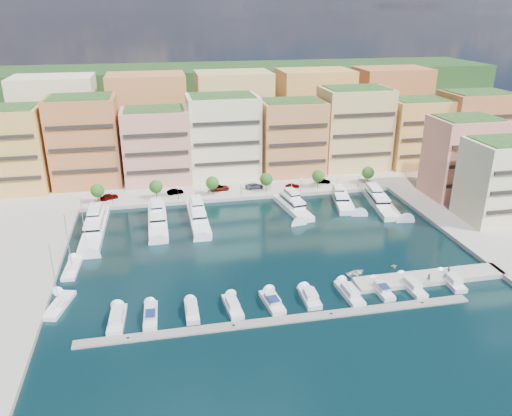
# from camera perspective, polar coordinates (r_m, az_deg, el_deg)

# --- Properties ---
(ground) EXTENTS (400.00, 400.00, 0.00)m
(ground) POSITION_cam_1_polar(r_m,az_deg,el_deg) (117.15, 0.90, -4.35)
(ground) COLOR black
(ground) RESTS_ON ground
(north_quay) EXTENTS (220.00, 64.00, 2.00)m
(north_quay) POSITION_cam_1_polar(r_m,az_deg,el_deg) (173.98, -3.47, 4.60)
(north_quay) COLOR #9E998E
(north_quay) RESTS_ON ground
(hillside) EXTENTS (240.00, 40.00, 58.00)m
(hillside) POSITION_cam_1_polar(r_m,az_deg,el_deg) (219.91, -5.28, 8.27)
(hillside) COLOR #193415
(hillside) RESTS_ON ground
(south_pontoon) EXTENTS (72.00, 2.20, 0.35)m
(south_pontoon) POSITION_cam_1_polar(r_m,az_deg,el_deg) (91.38, 3.13, -12.74)
(south_pontoon) COLOR gray
(south_pontoon) RESTS_ON ground
(finger_pier) EXTENTS (32.00, 5.00, 2.00)m
(finger_pier) POSITION_cam_1_polar(r_m,az_deg,el_deg) (109.36, 19.19, -7.75)
(finger_pier) COLOR #9E998E
(finger_pier) RESTS_ON ground
(apartment_0) EXTENTS (22.00, 16.50, 24.80)m
(apartment_0) POSITION_cam_1_polar(r_m,az_deg,el_deg) (163.15, -26.65, 5.96)
(apartment_0) COLOR #E99955
(apartment_0) RESTS_ON north_quay
(apartment_1) EXTENTS (20.00, 16.50, 26.80)m
(apartment_1) POSITION_cam_1_polar(r_m,az_deg,el_deg) (160.41, -18.93, 7.25)
(apartment_1) COLOR #BC6A3E
(apartment_1) RESTS_ON north_quay
(apartment_2) EXTENTS (20.00, 15.50, 22.80)m
(apartment_2) POSITION_cam_1_polar(r_m,az_deg,el_deg) (157.54, -11.30, 7.01)
(apartment_2) COLOR #E99282
(apartment_2) RESTS_ON north_quay
(apartment_3) EXTENTS (22.00, 16.50, 25.80)m
(apartment_3) POSITION_cam_1_polar(r_m,az_deg,el_deg) (160.44, -3.78, 8.21)
(apartment_3) COLOR beige
(apartment_3) RESTS_ON north_quay
(apartment_4) EXTENTS (20.00, 15.50, 23.80)m
(apartment_4) POSITION_cam_1_polar(r_m,az_deg,el_deg) (163.09, 4.08, 8.07)
(apartment_4) COLOR #CE764D
(apartment_4) RESTS_ON north_quay
(apartment_5) EXTENTS (22.00, 16.50, 26.80)m
(apartment_5) POSITION_cam_1_polar(r_m,az_deg,el_deg) (171.63, 11.11, 8.94)
(apartment_5) COLOR tan
(apartment_5) RESTS_ON north_quay
(apartment_6) EXTENTS (20.00, 15.50, 22.80)m
(apartment_6) POSITION_cam_1_polar(r_m,az_deg,el_deg) (179.80, 17.88, 8.22)
(apartment_6) COLOR #E99955
(apartment_6) RESTS_ON north_quay
(apartment_7) EXTENTS (22.00, 16.50, 24.80)m
(apartment_7) POSITION_cam_1_polar(r_m,az_deg,el_deg) (188.44, 23.59, 8.36)
(apartment_7) COLOR #BC6A3E
(apartment_7) RESTS_ON north_quay
(apartment_east_a) EXTENTS (18.00, 14.50, 22.80)m
(apartment_east_a) POSITION_cam_1_polar(r_m,az_deg,el_deg) (154.08, 22.47, 5.41)
(apartment_east_a) COLOR #E99282
(apartment_east_a) RESTS_ON east_quay
(apartment_east_b) EXTENTS (18.00, 14.50, 20.80)m
(apartment_east_b) POSITION_cam_1_polar(r_m,az_deg,el_deg) (140.49, 26.32, 2.84)
(apartment_east_b) COLOR beige
(apartment_east_b) RESTS_ON east_quay
(backblock_0) EXTENTS (26.00, 18.00, 30.00)m
(backblock_0) POSITION_cam_1_polar(r_m,az_deg,el_deg) (182.97, -21.69, 9.15)
(backblock_0) COLOR beige
(backblock_0) RESTS_ON north_quay
(backblock_1) EXTENTS (26.00, 18.00, 30.00)m
(backblock_1) POSITION_cam_1_polar(r_m,az_deg,el_deg) (180.11, -12.16, 10.02)
(backblock_1) COLOR #CE764D
(backblock_1) RESTS_ON north_quay
(backblock_2) EXTENTS (26.00, 18.00, 30.00)m
(backblock_2) POSITION_cam_1_polar(r_m,az_deg,el_deg) (182.21, -2.55, 10.62)
(backblock_2) COLOR tan
(backblock_2) RESTS_ON north_quay
(backblock_3) EXTENTS (26.00, 18.00, 30.00)m
(backblock_3) POSITION_cam_1_polar(r_m,az_deg,el_deg) (189.10, 6.63, 10.92)
(backblock_3) COLOR #E99955
(backblock_3) RESTS_ON north_quay
(backblock_4) EXTENTS (26.00, 18.00, 30.00)m
(backblock_4) POSITION_cam_1_polar(r_m,az_deg,el_deg) (200.30, 14.98, 10.95)
(backblock_4) COLOR #BC6A3E
(backblock_4) RESTS_ON north_quay
(tree_0) EXTENTS (3.80, 3.80, 5.65)m
(tree_0) POSITION_cam_1_polar(r_m,az_deg,el_deg) (145.00, -17.68, 1.92)
(tree_0) COLOR #473323
(tree_0) RESTS_ON north_quay
(tree_1) EXTENTS (3.80, 3.80, 5.65)m
(tree_1) POSITION_cam_1_polar(r_m,az_deg,el_deg) (143.96, -11.36, 2.41)
(tree_1) COLOR #473323
(tree_1) RESTS_ON north_quay
(tree_2) EXTENTS (3.80, 3.80, 5.65)m
(tree_2) POSITION_cam_1_polar(r_m,az_deg,el_deg) (144.70, -5.03, 2.87)
(tree_2) COLOR #473323
(tree_2) RESTS_ON north_quay
(tree_3) EXTENTS (3.80, 3.80, 5.65)m
(tree_3) POSITION_cam_1_polar(r_m,az_deg,el_deg) (147.18, 1.18, 3.29)
(tree_3) COLOR #473323
(tree_3) RESTS_ON north_quay
(tree_4) EXTENTS (3.80, 3.80, 5.65)m
(tree_4) POSITION_cam_1_polar(r_m,az_deg,el_deg) (151.33, 7.11, 3.65)
(tree_4) COLOR #473323
(tree_4) RESTS_ON north_quay
(tree_5) EXTENTS (3.80, 3.80, 5.65)m
(tree_5) POSITION_cam_1_polar(r_m,az_deg,el_deg) (157.00, 12.68, 3.96)
(tree_5) COLOR #473323
(tree_5) RESTS_ON north_quay
(lamppost_0) EXTENTS (0.30, 0.30, 4.20)m
(lamppost_0) POSITION_cam_1_polar(r_m,az_deg,el_deg) (142.72, -16.13, 1.39)
(lamppost_0) COLOR black
(lamppost_0) RESTS_ON north_quay
(lamppost_1) EXTENTS (0.30, 0.30, 4.20)m
(lamppost_1) POSITION_cam_1_polar(r_m,az_deg,el_deg) (142.17, -8.91, 1.94)
(lamppost_1) COLOR black
(lamppost_1) RESTS_ON north_quay
(lamppost_2) EXTENTS (0.30, 0.30, 4.20)m
(lamppost_2) POSITION_cam_1_polar(r_m,az_deg,el_deg) (143.89, -1.74, 2.45)
(lamppost_2) COLOR black
(lamppost_2) RESTS_ON north_quay
(lamppost_3) EXTENTS (0.30, 0.30, 4.20)m
(lamppost_3) POSITION_cam_1_polar(r_m,az_deg,el_deg) (147.80, 5.16, 2.91)
(lamppost_3) COLOR black
(lamppost_3) RESTS_ON north_quay
(lamppost_4) EXTENTS (0.30, 0.30, 4.20)m
(lamppost_4) POSITION_cam_1_polar(r_m,az_deg,el_deg) (153.73, 11.62, 3.30)
(lamppost_4) COLOR black
(lamppost_4) RESTS_ON north_quay
(yacht_0) EXTENTS (5.37, 26.67, 7.30)m
(yacht_0) POSITION_cam_1_polar(r_m,az_deg,el_deg) (130.77, -17.91, -1.98)
(yacht_0) COLOR white
(yacht_0) RESTS_ON ground
(yacht_1) EXTENTS (4.86, 22.37, 7.30)m
(yacht_1) POSITION_cam_1_polar(r_m,az_deg,el_deg) (131.46, -11.19, -1.21)
(yacht_1) COLOR white
(yacht_1) RESTS_ON ground
(yacht_2) EXTENTS (4.67, 22.78, 7.30)m
(yacht_2) POSITION_cam_1_polar(r_m,az_deg,el_deg) (131.60, -6.67, -0.84)
(yacht_2) COLOR white
(yacht_2) RESTS_ON ground
(yacht_4) EXTENTS (7.02, 19.01, 7.30)m
(yacht_4) POSITION_cam_1_polar(r_m,az_deg,el_deg) (137.62, 4.17, 0.25)
(yacht_4) COLOR white
(yacht_4) RESTS_ON ground
(yacht_5) EXTENTS (7.41, 16.51, 7.30)m
(yacht_5) POSITION_cam_1_polar(r_m,az_deg,el_deg) (143.22, 9.83, 0.91)
(yacht_5) COLOR white
(yacht_5) RESTS_ON ground
(yacht_6) EXTENTS (7.79, 22.67, 7.30)m
(yacht_6) POSITION_cam_1_polar(r_m,az_deg,el_deg) (144.63, 13.96, 0.78)
(yacht_6) COLOR white
(yacht_6) RESTS_ON ground
(cruiser_0) EXTENTS (3.26, 8.92, 2.55)m
(cruiser_0) POSITION_cam_1_polar(r_m,az_deg,el_deg) (93.84, -15.59, -12.20)
(cruiser_0) COLOR silver
(cruiser_0) RESTS_ON ground
(cruiser_1) EXTENTS (2.68, 8.66, 2.66)m
(cruiser_1) POSITION_cam_1_polar(r_m,az_deg,el_deg) (93.41, -11.95, -11.97)
(cruiser_1) COLOR silver
(cruiser_1) RESTS_ON ground
(cruiser_2) EXTENTS (2.38, 7.32, 2.55)m
(cruiser_2) POSITION_cam_1_polar(r_m,az_deg,el_deg) (93.47, -7.35, -11.62)
(cruiser_2) COLOR silver
(cruiser_2) RESTS_ON ground
(cruiser_3) EXTENTS (3.18, 8.07, 2.55)m
(cruiser_3) POSITION_cam_1_polar(r_m,az_deg,el_deg) (94.08, -2.67, -11.20)
(cruiser_3) COLOR silver
(cruiser_3) RESTS_ON ground
(cruiser_4) EXTENTS (3.66, 8.20, 2.66)m
(cruiser_4) POSITION_cam_1_polar(r_m,az_deg,el_deg) (95.25, 1.88, -10.71)
(cruiser_4) COLOR silver
(cruiser_4) RESTS_ON ground
(cruiser_5) EXTENTS (2.90, 7.13, 2.55)m
(cruiser_5) POSITION_cam_1_polar(r_m,az_deg,el_deg) (97.03, 6.19, -10.18)
(cruiser_5) COLOR silver
(cruiser_5) RESTS_ON ground
(cruiser_6) EXTENTS (3.28, 9.21, 2.55)m
(cruiser_6) POSITION_cam_1_polar(r_m,az_deg,el_deg) (99.46, 10.64, -9.59)
(cruiser_6) COLOR silver
(cruiser_6) RESTS_ON ground
(cruiser_7) EXTENTS (2.84, 7.60, 2.66)m
(cruiser_7) POSITION_cam_1_polar(r_m,az_deg,el_deg) (101.90, 14.12, -9.07)
(cruiser_7) COLOR silver
(cruiser_7) RESTS_ON ground
(cruiser_8) EXTENTS (2.92, 8.62, 2.55)m
(cruiser_8) POSITION_cam_1_polar(r_m,az_deg,el_deg) (104.66, 17.34, -8.57)
(cruiser_8) COLOR silver
(cruiser_8) RESTS_ON ground
(cruiser_9) EXTENTS (3.06, 7.59, 2.55)m
(cruiser_9) POSITION_cam_1_polar(r_m,az_deg,el_deg) (109.00, 21.52, -7.87)
(cruiser_9) COLOR silver
(cruiser_9) RESTS_ON ground
(sailboat_1) EXTENTS (3.34, 9.58, 13.20)m
(sailboat_1) POSITION_cam_1_polar(r_m,az_deg,el_deg) (113.46, -20.28, -6.60)
(sailboat_1) COLOR white
(sailboat_1) RESTS_ON ground
(sailboat_2) EXTENTS (4.33, 9.24, 13.20)m
(sailboat_2) POSITION_cam_1_polar(r_m,az_deg,el_deg) (121.72, -18.75, -4.38)
(sailboat_2) COLOR white
(sailboat_2) RESTS_ON ground
(sailboat_0) EXTENTS (5.11, 9.80, 13.20)m
(sailboat_0) POSITION_cam_1_polar(r_m,az_deg,el_deg) (101.52, -21.56, -10.35)
(sailboat_0) COLOR white
(sailboat_0) RESTS_ON ground
(tender_1) EXTENTS (1.55, 1.38, 0.74)m
(tender_1) POSITION_cam_1_polar(r_m,az_deg,el_deg) (111.85, 15.49, -6.37)
(tender_1) COLOR beige
(tender_1) RESTS_ON ground
(tender_3) EXTENTS (1.75, 1.56, 0.83)m
(tender_3) POSITION_cam_1_polar(r_m,az_deg,el_deg) (115.64, 22.14, -6.27)
(tender_3) COLOR beige
(tender_3) RESTS_ON ground
(tender_0) EXTENTS (5.22, 4.56, 0.90)m
(tender_0) POSITION_cam_1_polar(r_m,az_deg,el_deg) (106.85, 11.35, -7.33)
(tender_0) COLOR silver
(tender_0) RESTS_ON ground
(car_0) EXTENTS (5.44, 3.93, 1.72)m
(car_0) POSITION_cam_1_polar(r_m,az_deg,el_deg) (147.94, -16.45, 1.27)
(car_0) COLOR gray
(car_0) RESTS_ON north_quay
(car_1) EXTENTS (5.00, 2.69, 1.57)m
(car_1) POSITION_cam_1_polar(r_m,az_deg,el_deg) (147.75, -9.22, 1.86)
(car_1) COLOR gray
(car_1) RESTS_ON north_quay
(car_2) EXTENTS (5.89, 2.85, 1.62)m
(car_2) POSITION_cam_1_polar(r_m,az_deg,el_deg) (149.38, -4.16, 2.33)
(car_2) COLOR gray
(car_2) RESTS_ON north_quay
(car_3) EXTENTS (5.82, 2.92, 1.62)m
(car_3) POSITION_cam_1_polar(r_m,az_deg,el_deg) (150.53, -0.18, 2.55)
(car_3) COLOR gray
(car_3) RESTS_ON north_quay
(car_4) EXTENTS (4.25, 1.76, 1.44)m
(car_4) POSITION_cam_1_polar(r_m,az_deg,el_deg) (151.49, 4.19, 2.58)
(car_4) COLOR gray
(car_4) RESTS_ON north_quay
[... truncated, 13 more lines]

